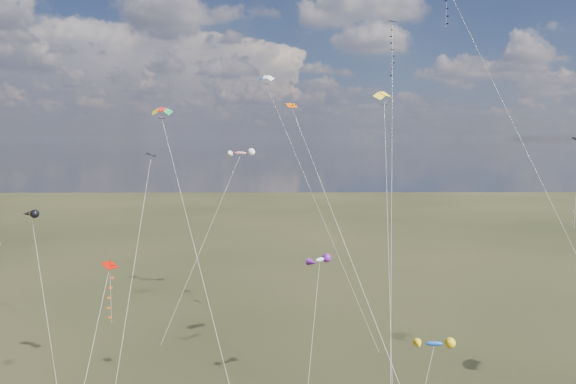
{
  "coord_description": "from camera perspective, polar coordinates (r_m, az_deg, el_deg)",
  "views": [
    {
      "loc": [
        -0.51,
        -31.28,
        24.09
      ],
      "look_at": [
        0.0,
        18.0,
        19.0
      ],
      "focal_mm": 32.0,
      "sensor_mm": 36.0,
      "label": 1
    }
  ],
  "objects": [
    {
      "name": "diamond_orange_center",
      "position": [
        34.21,
        5.94,
        -4.63
      ],
      "size": [
        10.18,
        22.23,
        26.91
      ],
      "color": "#E45200",
      "rests_on": "ground"
    },
    {
      "name": "diamond_black_high",
      "position": [
        60.67,
        11.5,
        13.58
      ],
      "size": [
        5.78,
        27.1,
        37.75
      ],
      "color": "black",
      "rests_on": "ground"
    },
    {
      "name": "parafoil_blue_white",
      "position": [
        72.29,
        -2.39,
        12.45
      ],
      "size": [
        14.44,
        17.46,
        33.2
      ],
      "color": "blue",
      "rests_on": "ground"
    },
    {
      "name": "parafoil_tricolor",
      "position": [
        46.38,
        -13.77,
        8.48
      ],
      "size": [
        11.52,
        21.2,
        27.14
      ],
      "color": "#CBC20E",
      "rests_on": "ground"
    },
    {
      "name": "novelty_orange_black",
      "position": [
        53.86,
        -26.6,
        -2.28
      ],
      "size": [
        6.64,
        8.77,
        17.58
      ],
      "color": "orange",
      "rests_on": "ground"
    },
    {
      "name": "novelty_redwhite_stripe",
      "position": [
        75.44,
        -5.35,
        4.28
      ],
      "size": [
        9.98,
        18.1,
        22.7
      ],
      "color": "red",
      "rests_on": "ground"
    },
    {
      "name": "novelty_blue_yellow",
      "position": [
        34.33,
        15.91,
        -16.02
      ],
      "size": [
        5.32,
        5.65,
        11.85
      ],
      "color": "#164BAD",
      "rests_on": "ground"
    },
    {
      "name": "parafoil_yellow",
      "position": [
        50.92,
        10.69,
        10.48
      ],
      "size": [
        3.47,
        18.44,
        29.02
      ],
      "color": "yellow",
      "rests_on": "ground"
    },
    {
      "name": "diamond_navy_tall",
      "position": [
        56.14,
        18.85,
        15.96
      ],
      "size": [
        11.7,
        21.9,
        39.96
      ],
      "color": "#0E1449",
      "rests_on": "ground"
    },
    {
      "name": "diamond_black_mid",
      "position": [
        45.57,
        -16.11,
        -3.64
      ],
      "size": [
        1.57,
        12.98,
        22.85
      ],
      "color": "black",
      "rests_on": "ground"
    },
    {
      "name": "novelty_white_purple",
      "position": [
        48.36,
        3.53,
        -7.6
      ],
      "size": [
        3.13,
        10.75,
        13.3
      ],
      "color": "white",
      "rests_on": "ground"
    },
    {
      "name": "diamond_red_low",
      "position": [
        42.06,
        -19.3,
        -11.28
      ],
      "size": [
        1.9,
        8.92,
        14.77
      ],
      "color": "#A60D02",
      "rests_on": "ground"
    }
  ]
}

